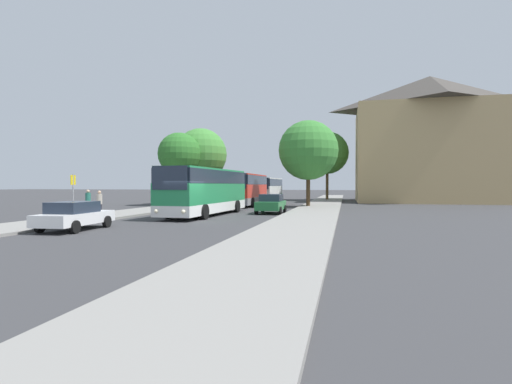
% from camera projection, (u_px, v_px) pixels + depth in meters
% --- Properties ---
extents(ground_plane, '(300.00, 300.00, 0.00)m').
position_uv_depth(ground_plane, '(189.00, 221.00, 24.80)').
color(ground_plane, '#38383A').
rests_on(ground_plane, ground).
extents(sidewalk_left, '(4.00, 120.00, 0.15)m').
position_uv_depth(sidewalk_left, '(90.00, 218.00, 26.33)').
color(sidewalk_left, gray).
rests_on(sidewalk_left, ground_plane).
extents(sidewalk_right, '(4.00, 120.00, 0.15)m').
position_uv_depth(sidewalk_right, '(302.00, 222.00, 23.26)').
color(sidewalk_right, gray).
rests_on(sidewalk_right, ground_plane).
extents(building_right_background, '(18.63, 14.21, 16.57)m').
position_uv_depth(building_right_background, '(430.00, 139.00, 52.60)').
color(building_right_background, tan).
rests_on(building_right_background, ground_plane).
extents(bus_front, '(3.17, 11.81, 3.43)m').
position_uv_depth(bus_front, '(206.00, 191.00, 29.57)').
color(bus_front, silver).
rests_on(bus_front, ground_plane).
extents(bus_middle, '(3.03, 10.53, 3.37)m').
position_uv_depth(bus_middle, '(246.00, 189.00, 42.72)').
color(bus_middle, gray).
rests_on(bus_middle, ground_plane).
extents(bus_rear, '(2.84, 10.38, 3.18)m').
position_uv_depth(bus_rear, '(268.00, 189.00, 55.27)').
color(bus_rear, '#238942').
rests_on(bus_rear, ground_plane).
extents(parked_car_left_curb, '(2.21, 4.52, 1.43)m').
position_uv_depth(parked_car_left_curb, '(75.00, 215.00, 19.88)').
color(parked_car_left_curb, silver).
rests_on(parked_car_left_curb, ground_plane).
extents(parked_car_right_near, '(2.03, 3.93, 1.53)m').
position_uv_depth(parked_car_right_near, '(271.00, 203.00, 31.43)').
color(parked_car_right_near, '#236B38').
rests_on(parked_car_right_near, ground_plane).
extents(bus_stop_sign, '(0.08, 0.45, 2.76)m').
position_uv_depth(bus_stop_sign, '(73.00, 191.00, 24.55)').
color(bus_stop_sign, gray).
rests_on(bus_stop_sign, sidewalk_left).
extents(pedestrian_waiting_near, '(0.36, 0.36, 1.73)m').
position_uv_depth(pedestrian_waiting_near, '(99.00, 203.00, 26.60)').
color(pedestrian_waiting_near, '#23232D').
rests_on(pedestrian_waiting_near, sidewalk_left).
extents(pedestrian_waiting_far, '(0.36, 0.36, 1.77)m').
position_uv_depth(pedestrian_waiting_far, '(88.00, 202.00, 28.30)').
color(pedestrian_waiting_far, '#23232D').
rests_on(pedestrian_waiting_far, sidewalk_left).
extents(tree_left_near, '(6.00, 6.00, 8.62)m').
position_uv_depth(tree_left_near, '(201.00, 155.00, 46.02)').
color(tree_left_near, '#513D23').
rests_on(tree_left_near, sidewalk_left).
extents(tree_left_far, '(4.61, 4.61, 7.76)m').
position_uv_depth(tree_left_far, '(179.00, 154.00, 43.15)').
color(tree_left_far, '#47331E').
rests_on(tree_left_far, sidewalk_left).
extents(tree_right_near, '(5.97, 5.97, 8.55)m').
position_uv_depth(tree_right_near, '(308.00, 150.00, 39.90)').
color(tree_right_near, '#47331E').
rests_on(tree_right_near, sidewalk_right).
extents(tree_right_mid, '(6.18, 6.18, 9.86)m').
position_uv_depth(tree_right_mid, '(327.00, 153.00, 58.08)').
color(tree_right_mid, '#513D23').
rests_on(tree_right_mid, sidewalk_right).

